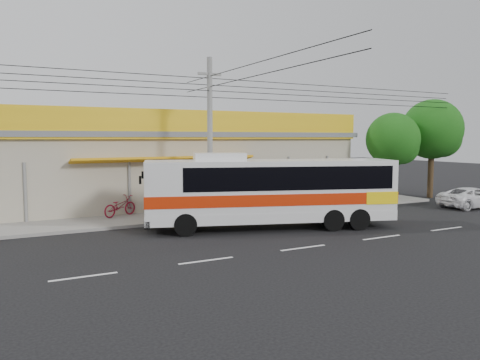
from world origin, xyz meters
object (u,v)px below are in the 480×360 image
object	(u,v)px
white_car	(473,198)
tree_far	(395,141)
utility_pole	(210,87)
motorbike_red	(120,206)
coach_bus	(274,188)
tree_near	(434,131)

from	to	relation	value
white_car	tree_far	size ratio (longest dim) A/B	0.75
utility_pole	white_car	bearing A→B (deg)	-10.58
white_car	tree_far	bearing A→B (deg)	24.55
motorbike_red	tree_far	world-z (taller)	tree_far
utility_pole	tree_far	world-z (taller)	utility_pole
utility_pole	coach_bus	bearing A→B (deg)	-56.33
white_car	tree_near	bearing A→B (deg)	-16.09
motorbike_red	white_car	world-z (taller)	motorbike_red
motorbike_red	utility_pole	size ratio (longest dim) A/B	0.06
coach_bus	tree_near	distance (m)	16.50
tree_near	tree_far	size ratio (longest dim) A/B	1.17
white_car	tree_far	distance (m)	6.03
coach_bus	tree_far	world-z (taller)	tree_far
tree_near	coach_bus	bearing A→B (deg)	-164.42
coach_bus	tree_near	bearing A→B (deg)	33.58
motorbike_red	tree_near	xyz separation A→B (m)	(21.39, -1.38, 3.93)
coach_bus	tree_near	size ratio (longest dim) A/B	1.69
utility_pole	tree_near	world-z (taller)	utility_pole
motorbike_red	tree_far	size ratio (longest dim) A/B	0.35
coach_bus	utility_pole	world-z (taller)	utility_pole
coach_bus	white_car	xyz separation A→B (m)	(13.93, -0.07, -1.26)
white_car	tree_near	xyz separation A→B (m)	(1.74, 4.44, 4.01)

